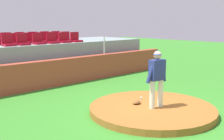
{
  "coord_description": "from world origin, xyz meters",
  "views": [
    {
      "loc": [
        -6.5,
        -5.09,
        2.75
      ],
      "look_at": [
        0.0,
        1.8,
        1.09
      ],
      "focal_mm": 44.22,
      "sensor_mm": 36.0,
      "label": 1
    }
  ],
  "objects_px": {
    "stadium_chair_7": "(14,41)",
    "baseball": "(141,98)",
    "stadium_chair_10": "(54,39)",
    "stadium_chair_5": "(76,39)",
    "stadium_chair_3": "(52,40)",
    "stadium_chair_9": "(41,39)",
    "stadium_chair_13": "(7,40)",
    "stadium_chair_14": "(21,39)",
    "stadium_chair_16": "(46,38)",
    "fielding_glove": "(137,102)",
    "stadium_chair_8": "(29,40)",
    "stadium_chair_15": "(34,38)",
    "stadium_chair_2": "(39,41)",
    "stadium_chair_4": "(64,39)",
    "stadium_chair_1": "(23,42)",
    "stadium_chair_11": "(67,38)",
    "pitcher": "(157,75)",
    "stadium_chair_0": "(8,42)",
    "stadium_chair_6": "(0,41)",
    "stadium_chair_17": "(57,37)"
  },
  "relations": [
    {
      "from": "stadium_chair_1",
      "to": "stadium_chair_17",
      "type": "xyz_separation_m",
      "value": [
        2.84,
        1.78,
        0.0
      ]
    },
    {
      "from": "stadium_chair_10",
      "to": "stadium_chair_11",
      "type": "relative_size",
      "value": 1.0
    },
    {
      "from": "stadium_chair_11",
      "to": "stadium_chair_14",
      "type": "bearing_deg",
      "value": -23.48
    },
    {
      "from": "stadium_chair_14",
      "to": "stadium_chair_10",
      "type": "bearing_deg",
      "value": 147.13
    },
    {
      "from": "stadium_chair_0",
      "to": "stadium_chair_10",
      "type": "bearing_deg",
      "value": -162.04
    },
    {
      "from": "stadium_chair_16",
      "to": "stadium_chair_6",
      "type": "bearing_deg",
      "value": 18.14
    },
    {
      "from": "stadium_chair_11",
      "to": "stadium_chair_15",
      "type": "xyz_separation_m",
      "value": [
        -1.41,
        0.9,
        0.0
      ]
    },
    {
      "from": "stadium_chair_8",
      "to": "stadium_chair_10",
      "type": "relative_size",
      "value": 1.0
    },
    {
      "from": "fielding_glove",
      "to": "stadium_chair_13",
      "type": "relative_size",
      "value": 0.6
    },
    {
      "from": "stadium_chair_6",
      "to": "stadium_chair_15",
      "type": "height_order",
      "value": "same"
    },
    {
      "from": "stadium_chair_5",
      "to": "stadium_chair_3",
      "type": "bearing_deg",
      "value": 1.11
    },
    {
      "from": "stadium_chair_9",
      "to": "stadium_chair_13",
      "type": "xyz_separation_m",
      "value": [
        -1.35,
        0.91,
        0.0
      ]
    },
    {
      "from": "stadium_chair_10",
      "to": "stadium_chair_5",
      "type": "bearing_deg",
      "value": 127.08
    },
    {
      "from": "stadium_chair_1",
      "to": "stadium_chair_16",
      "type": "bearing_deg",
      "value": -140.03
    },
    {
      "from": "baseball",
      "to": "stadium_chair_15",
      "type": "relative_size",
      "value": 0.15
    },
    {
      "from": "baseball",
      "to": "stadium_chair_15",
      "type": "distance_m",
      "value": 7.51
    },
    {
      "from": "stadium_chair_1",
      "to": "stadium_chair_4",
      "type": "relative_size",
      "value": 1.0
    },
    {
      "from": "stadium_chair_6",
      "to": "stadium_chair_7",
      "type": "distance_m",
      "value": 0.65
    },
    {
      "from": "stadium_chair_6",
      "to": "stadium_chair_11",
      "type": "xyz_separation_m",
      "value": [
        3.5,
        -0.02,
        0.0
      ]
    },
    {
      "from": "stadium_chair_8",
      "to": "stadium_chair_6",
      "type": "bearing_deg",
      "value": -0.1
    },
    {
      "from": "stadium_chair_2",
      "to": "stadium_chair_10",
      "type": "xyz_separation_m",
      "value": [
        1.37,
        0.91,
        0.0
      ]
    },
    {
      "from": "stadium_chair_13",
      "to": "fielding_glove",
      "type": "bearing_deg",
      "value": 96.24
    },
    {
      "from": "stadium_chair_11",
      "to": "stadium_chair_7",
      "type": "bearing_deg",
      "value": -0.16
    },
    {
      "from": "stadium_chair_9",
      "to": "stadium_chair_16",
      "type": "height_order",
      "value": "same"
    },
    {
      "from": "stadium_chair_5",
      "to": "stadium_chair_6",
      "type": "xyz_separation_m",
      "value": [
        -3.46,
        0.9,
        0.0
      ]
    },
    {
      "from": "fielding_glove",
      "to": "stadium_chair_2",
      "type": "distance_m",
      "value": 6.07
    },
    {
      "from": "stadium_chair_7",
      "to": "baseball",
      "type": "bearing_deg",
      "value": 102.59
    },
    {
      "from": "stadium_chair_7",
      "to": "stadium_chair_15",
      "type": "xyz_separation_m",
      "value": [
        1.44,
        0.89,
        0.0
      ]
    },
    {
      "from": "stadium_chair_3",
      "to": "stadium_chair_6",
      "type": "height_order",
      "value": "same"
    },
    {
      "from": "stadium_chair_4",
      "to": "stadium_chair_9",
      "type": "relative_size",
      "value": 1.0
    },
    {
      "from": "stadium_chair_10",
      "to": "stadium_chair_7",
      "type": "bearing_deg",
      "value": 0.68
    },
    {
      "from": "stadium_chair_8",
      "to": "stadium_chair_14",
      "type": "distance_m",
      "value": 0.9
    },
    {
      "from": "stadium_chair_15",
      "to": "stadium_chair_2",
      "type": "bearing_deg",
      "value": 68.58
    },
    {
      "from": "stadium_chair_0",
      "to": "stadium_chair_17",
      "type": "xyz_separation_m",
      "value": [
        3.49,
        1.78,
        0.0
      ]
    },
    {
      "from": "fielding_glove",
      "to": "stadium_chair_8",
      "type": "xyz_separation_m",
      "value": [
        -0.17,
        6.74,
        1.66
      ]
    },
    {
      "from": "stadium_chair_0",
      "to": "stadium_chair_3",
      "type": "bearing_deg",
      "value": 178.66
    },
    {
      "from": "stadium_chair_7",
      "to": "stadium_chair_8",
      "type": "height_order",
      "value": "same"
    },
    {
      "from": "stadium_chair_17",
      "to": "stadium_chair_5",
      "type": "bearing_deg",
      "value": 88.96
    },
    {
      "from": "stadium_chair_8",
      "to": "stadium_chair_1",
      "type": "bearing_deg",
      "value": 50.97
    },
    {
      "from": "stadium_chair_14",
      "to": "stadium_chair_16",
      "type": "bearing_deg",
      "value": -179.1
    },
    {
      "from": "pitcher",
      "to": "stadium_chair_9",
      "type": "xyz_separation_m",
      "value": [
        0.33,
        7.36,
        0.7
      ]
    },
    {
      "from": "pitcher",
      "to": "stadium_chair_11",
      "type": "height_order",
      "value": "stadium_chair_11"
    },
    {
      "from": "stadium_chair_6",
      "to": "stadium_chair_7",
      "type": "relative_size",
      "value": 1.0
    },
    {
      "from": "stadium_chair_1",
      "to": "stadium_chair_4",
      "type": "xyz_separation_m",
      "value": [
        2.11,
        -0.03,
        0.0
      ]
    },
    {
      "from": "stadium_chair_1",
      "to": "stadium_chair_5",
      "type": "bearing_deg",
      "value": 179.64
    },
    {
      "from": "stadium_chair_14",
      "to": "stadium_chair_5",
      "type": "bearing_deg",
      "value": 138.85
    },
    {
      "from": "stadium_chair_17",
      "to": "stadium_chair_3",
      "type": "bearing_deg",
      "value": 52.39
    },
    {
      "from": "stadium_chair_15",
      "to": "stadium_chair_16",
      "type": "distance_m",
      "value": 0.71
    },
    {
      "from": "stadium_chair_1",
      "to": "stadium_chair_5",
      "type": "distance_m",
      "value": 2.81
    },
    {
      "from": "pitcher",
      "to": "stadium_chair_2",
      "type": "height_order",
      "value": "stadium_chair_2"
    }
  ]
}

